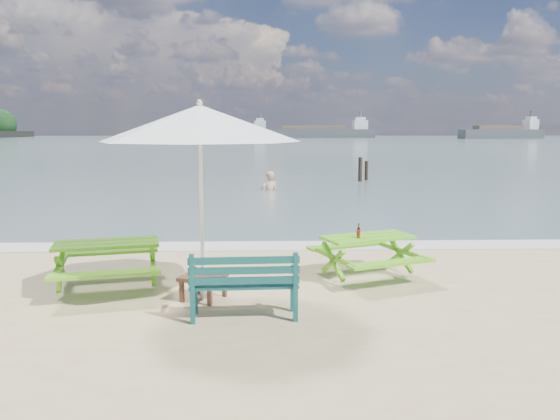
{
  "coord_description": "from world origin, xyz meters",
  "views": [
    {
      "loc": [
        0.12,
        -6.5,
        2.43
      ],
      "look_at": [
        0.39,
        3.0,
        1.0
      ],
      "focal_mm": 35.0,
      "sensor_mm": 36.0,
      "label": 1
    }
  ],
  "objects_px": {
    "patio_umbrella": "(200,123)",
    "beer_bottle": "(359,233)",
    "picnic_table_left": "(108,266)",
    "picnic_table_right": "(368,258)",
    "swimmer": "(269,195)",
    "park_bench": "(244,297)",
    "side_table": "(203,287)"
  },
  "relations": [
    {
      "from": "patio_umbrella",
      "to": "beer_bottle",
      "type": "height_order",
      "value": "patio_umbrella"
    },
    {
      "from": "picnic_table_left",
      "to": "picnic_table_right",
      "type": "height_order",
      "value": "picnic_table_left"
    },
    {
      "from": "swimmer",
      "to": "park_bench",
      "type": "bearing_deg",
      "value": -91.8
    },
    {
      "from": "picnic_table_right",
      "to": "swimmer",
      "type": "distance_m",
      "value": 12.83
    },
    {
      "from": "park_bench",
      "to": "patio_umbrella",
      "type": "xyz_separation_m",
      "value": [
        -0.61,
        0.76,
        2.23
      ]
    },
    {
      "from": "side_table",
      "to": "swimmer",
      "type": "distance_m",
      "value": 13.87
    },
    {
      "from": "picnic_table_right",
      "to": "side_table",
      "type": "distance_m",
      "value": 2.79
    },
    {
      "from": "picnic_table_right",
      "to": "side_table",
      "type": "xyz_separation_m",
      "value": [
        -2.56,
        -1.09,
        -0.15
      ]
    },
    {
      "from": "patio_umbrella",
      "to": "swimmer",
      "type": "height_order",
      "value": "patio_umbrella"
    },
    {
      "from": "park_bench",
      "to": "beer_bottle",
      "type": "bearing_deg",
      "value": 43.74
    },
    {
      "from": "beer_bottle",
      "to": "patio_umbrella",
      "type": "bearing_deg",
      "value": -158.61
    },
    {
      "from": "picnic_table_left",
      "to": "side_table",
      "type": "xyz_separation_m",
      "value": [
        1.51,
        -0.56,
        -0.16
      ]
    },
    {
      "from": "picnic_table_left",
      "to": "swimmer",
      "type": "distance_m",
      "value": 13.52
    },
    {
      "from": "side_table",
      "to": "swimmer",
      "type": "relative_size",
      "value": 0.38
    },
    {
      "from": "park_bench",
      "to": "picnic_table_left",
      "type": "bearing_deg",
      "value": 148.18
    },
    {
      "from": "beer_bottle",
      "to": "swimmer",
      "type": "distance_m",
      "value": 12.99
    },
    {
      "from": "park_bench",
      "to": "beer_bottle",
      "type": "distance_m",
      "value": 2.49
    },
    {
      "from": "picnic_table_left",
      "to": "patio_umbrella",
      "type": "xyz_separation_m",
      "value": [
        1.51,
        -0.56,
        2.14
      ]
    },
    {
      "from": "picnic_table_right",
      "to": "patio_umbrella",
      "type": "distance_m",
      "value": 3.52
    },
    {
      "from": "picnic_table_left",
      "to": "beer_bottle",
      "type": "relative_size",
      "value": 8.36
    },
    {
      "from": "picnic_table_right",
      "to": "side_table",
      "type": "bearing_deg",
      "value": -156.98
    },
    {
      "from": "beer_bottle",
      "to": "swimmer",
      "type": "height_order",
      "value": "beer_bottle"
    },
    {
      "from": "side_table",
      "to": "patio_umbrella",
      "type": "height_order",
      "value": "patio_umbrella"
    },
    {
      "from": "side_table",
      "to": "beer_bottle",
      "type": "xyz_separation_m",
      "value": [
        2.38,
        0.93,
        0.59
      ]
    },
    {
      "from": "patio_umbrella",
      "to": "beer_bottle",
      "type": "distance_m",
      "value": 3.08
    },
    {
      "from": "swimmer",
      "to": "picnic_table_right",
      "type": "bearing_deg",
      "value": -83.33
    },
    {
      "from": "park_bench",
      "to": "swimmer",
      "type": "distance_m",
      "value": 14.59
    },
    {
      "from": "side_table",
      "to": "patio_umbrella",
      "type": "bearing_deg",
      "value": 0.0
    },
    {
      "from": "park_bench",
      "to": "beer_bottle",
      "type": "relative_size",
      "value": 5.91
    },
    {
      "from": "picnic_table_right",
      "to": "patio_umbrella",
      "type": "xyz_separation_m",
      "value": [
        -2.56,
        -1.09,
        2.16
      ]
    },
    {
      "from": "side_table",
      "to": "beer_bottle",
      "type": "height_order",
      "value": "beer_bottle"
    },
    {
      "from": "picnic_table_right",
      "to": "park_bench",
      "type": "height_order",
      "value": "park_bench"
    }
  ]
}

